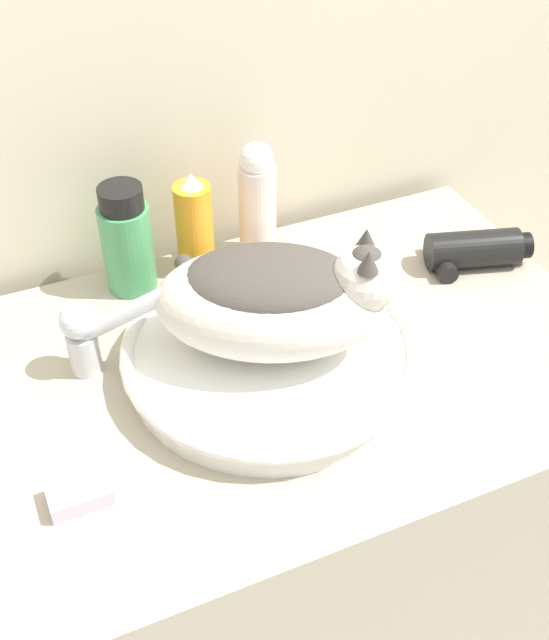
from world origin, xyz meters
The scene contains 10 objects.
wall_back centered at (0.00, 0.68, 1.20)m, with size 8.00×0.05×2.40m.
vanity_counter centered at (0.00, 0.31, 0.42)m, with size 1.04×0.62×0.84m.
sink_basin centered at (0.02, 0.31, 0.86)m, with size 0.42×0.42×0.05m.
cat centered at (0.02, 0.30, 0.97)m, with size 0.36×0.35×0.17m.
faucet centered at (-0.21, 0.40, 0.91)m, with size 0.15×0.09×0.14m.
spray_bottle_trigger centered at (0.00, 0.57, 0.92)m, with size 0.06×0.06×0.18m.
lotion_bottle_white centered at (0.11, 0.57, 0.94)m, with size 0.06×0.06×0.20m.
mouthwash_bottle centered at (-0.11, 0.57, 0.92)m, with size 0.08×0.08×0.18m.
hair_dryer centered at (0.41, 0.40, 0.86)m, with size 0.18×0.12×0.06m.
soap_bar centered at (-0.28, 0.19, 0.85)m, with size 0.08×0.05×0.02m.
Camera 1 is at (-0.31, -0.45, 1.63)m, focal length 45.00 mm.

